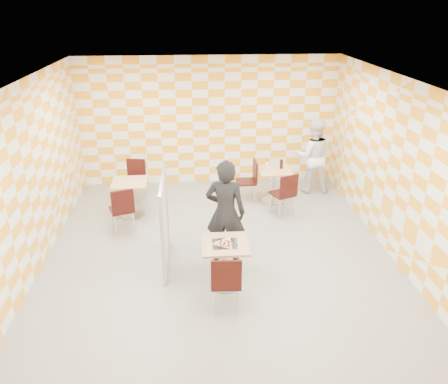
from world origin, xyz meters
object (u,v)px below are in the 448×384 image
chair_main_front (226,280)px  partition (165,222)px  chair_second_side (250,178)px  chair_empty_far (135,177)px  chair_second_front (285,191)px  chair_empty_near (122,207)px  man_white (313,156)px  sport_bottle (267,164)px  main_table (225,257)px  empty_table (130,193)px  soda_bottle (281,164)px  man_dark (225,212)px  second_table (274,180)px

chair_main_front → partition: size_ratio=0.60×
chair_second_side → chair_empty_far: (-2.51, 0.24, 0.00)m
chair_second_front → chair_second_side: size_ratio=1.00×
chair_main_front → chair_empty_near: same height
chair_empty_near → partition: 1.45m
man_white → sport_bottle: 1.20m
chair_empty_near → chair_empty_far: size_ratio=1.00×
chair_empty_near → chair_main_front: bearing=-54.6°
chair_main_front → sport_bottle: (1.20, 3.76, 0.29)m
main_table → empty_table: size_ratio=1.00×
chair_main_front → man_white: man_white is taller
partition → soda_bottle: size_ratio=6.74×
chair_second_front → chair_empty_far: 3.30m
chair_empty_far → man_dark: bearing=-56.0°
chair_main_front → empty_table: bearing=117.8°
main_table → man_white: bearing=57.0°
empty_table → man_dark: (1.80, -1.85, 0.40)m
chair_second_side → chair_empty_near: (-2.60, -1.28, 0.00)m
chair_empty_near → chair_empty_far: (0.08, 1.52, 0.00)m
main_table → empty_table: (-1.73, 2.57, 0.00)m
chair_second_side → sport_bottle: 0.47m
main_table → chair_main_front: size_ratio=0.81×
second_table → chair_second_front: bearing=-81.8°
chair_second_side → empty_table: bearing=-168.0°
man_dark → chair_empty_far: bearing=-41.9°
main_table → second_table: 3.30m
chair_empty_near → sport_bottle: (2.96, 1.28, 0.29)m
second_table → chair_empty_near: chair_empty_near is taller
second_table → chair_second_side: chair_second_side is taller
empty_table → partition: (0.80, -1.88, 0.28)m
chair_empty_far → soda_bottle: (3.18, -0.27, 0.31)m
chair_empty_near → sport_bottle: size_ratio=4.62×
main_table → sport_bottle: 3.34m
empty_table → man_white: size_ratio=0.44×
man_white → man_dark: bearing=59.7°
chair_second_side → sport_bottle: (0.36, 0.01, 0.29)m
chair_main_front → soda_bottle: 4.03m
second_table → man_dark: bearing=-118.5°
chair_second_front → man_white: man_white is taller
empty_table → chair_empty_near: 0.74m
partition → sport_bottle: bearing=49.2°
second_table → partition: 3.26m
man_dark → chair_second_front: bearing=-116.1°
chair_second_front → chair_empty_near: bearing=-171.4°
second_table → man_white: (0.97, 0.50, 0.35)m
chair_second_front → partition: size_ratio=0.60×
chair_empty_near → empty_table: bearing=85.1°
second_table → chair_second_side: 0.52m
chair_empty_near → partition: bearing=-53.1°
chair_main_front → chair_second_front: same height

